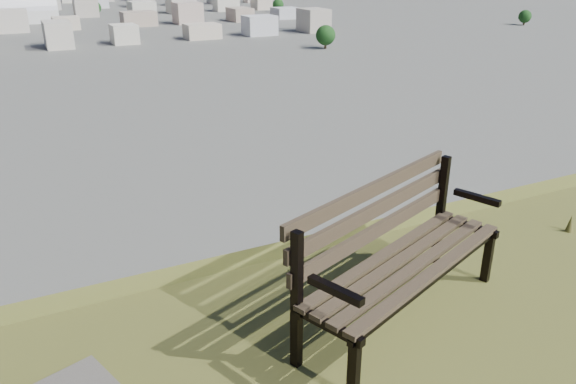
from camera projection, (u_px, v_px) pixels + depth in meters
park_bench at (396, 246)px, 4.16m from camera, size 2.07×1.30×1.04m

